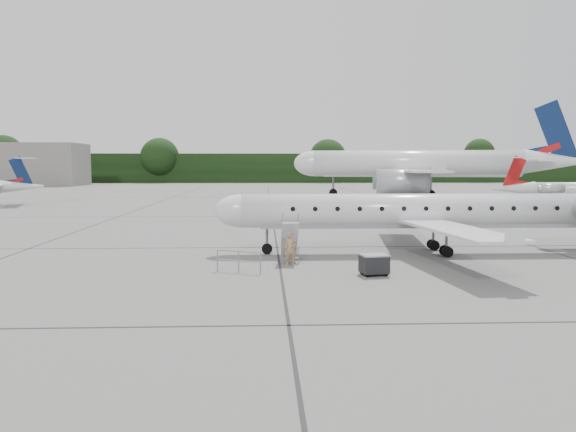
{
  "coord_description": "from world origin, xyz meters",
  "views": [
    {
      "loc": [
        -6.43,
        -26.34,
        5.04
      ],
      "look_at": [
        -5.19,
        3.3,
        2.3
      ],
      "focal_mm": 35.0,
      "sensor_mm": 36.0,
      "label": 1
    }
  ],
  "objects": [
    {
      "name": "main_regional_jet",
      "position": [
        2.57,
        4.88,
        3.38
      ],
      "size": [
        26.49,
        19.16,
        6.76
      ],
      "primitive_type": null,
      "rotation": [
        0.0,
        0.0,
        -0.01
      ],
      "color": "silver",
      "rests_on": "ground"
    },
    {
      "name": "safety_railing",
      "position": [
        -7.65,
        -0.42,
        0.5
      ],
      "size": [
        2.07,
        0.9,
        1.0
      ],
      "primitive_type": null,
      "rotation": [
        0.0,
        0.0,
        -0.39
      ],
      "color": "gray",
      "rests_on": "ground"
    },
    {
      "name": "ground",
      "position": [
        0.0,
        0.0,
        0.0
      ],
      "size": [
        320.0,
        320.0,
        0.0
      ],
      "primitive_type": "plane",
      "color": "slate",
      "rests_on": "ground"
    },
    {
      "name": "airstair",
      "position": [
        -5.13,
        2.75,
        1.06
      ],
      "size": [
        0.87,
        2.38,
        2.12
      ],
      "primitive_type": null,
      "rotation": [
        0.0,
        0.0,
        -0.01
      ],
      "color": "silver",
      "rests_on": "ground"
    },
    {
      "name": "treeline",
      "position": [
        0.0,
        130.0,
        4.0
      ],
      "size": [
        260.0,
        4.0,
        8.0
      ],
      "primitive_type": "cube",
      "color": "black",
      "rests_on": "ground"
    },
    {
      "name": "bg_narrowbody",
      "position": [
        16.67,
        58.73,
        7.15
      ],
      "size": [
        43.86,
        34.61,
        14.3
      ],
      "primitive_type": null,
      "rotation": [
        0.0,
        0.0,
        -0.16
      ],
      "color": "silver",
      "rests_on": "ground"
    },
    {
      "name": "passenger",
      "position": [
        -5.14,
        1.41,
        0.84
      ],
      "size": [
        0.62,
        0.42,
        1.67
      ],
      "primitive_type": "imported",
      "rotation": [
        0.0,
        0.0,
        0.04
      ],
      "color": "#9C7855",
      "rests_on": "ground"
    },
    {
      "name": "baggage_cart",
      "position": [
        -1.46,
        -1.34,
        0.51
      ],
      "size": [
        1.33,
        1.15,
        1.02
      ],
      "primitive_type": null,
      "rotation": [
        0.0,
        0.0,
        0.18
      ],
      "color": "black",
      "rests_on": "ground"
    }
  ]
}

